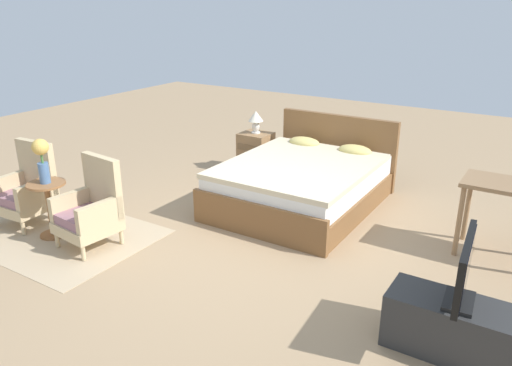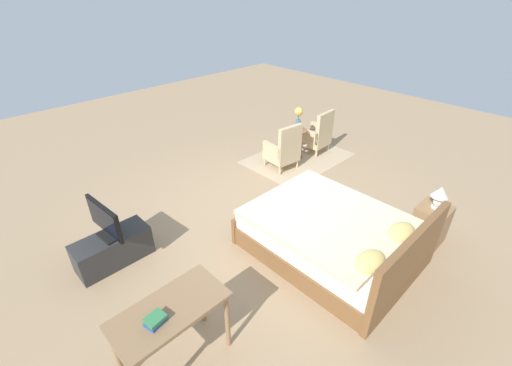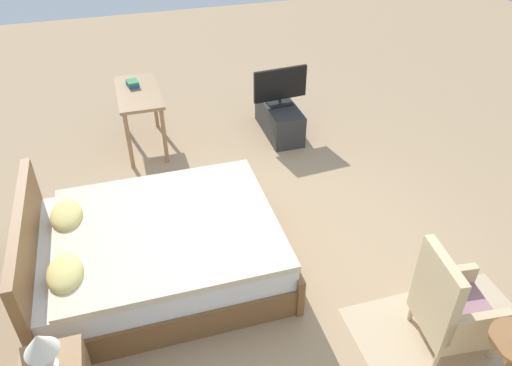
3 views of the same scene
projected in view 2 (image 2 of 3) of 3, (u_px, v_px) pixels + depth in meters
ground_plane at (265, 219)px, 5.42m from camera, size 16.00×16.00×0.00m
floor_rug at (298, 158)px, 7.22m from camera, size 2.10×1.50×0.01m
bed at (333, 237)px, 4.59m from camera, size 1.68×2.17×0.96m
armchair_by_window_left at (317, 135)px, 7.30m from camera, size 0.57×0.57×0.92m
armchair_by_window_right at (284, 150)px, 6.67m from camera, size 0.59×0.59×0.92m
side_table at (297, 141)px, 7.05m from camera, size 0.40×0.40×0.62m
flower_vase at (298, 116)px, 6.78m from camera, size 0.17×0.17×0.48m
nightstand at (430, 225)px, 4.82m from camera, size 0.44×0.41×0.58m
table_lamp at (440, 194)px, 4.55m from camera, size 0.22×0.22×0.33m
tv_stand at (113, 249)px, 4.50m from camera, size 0.96×0.40×0.42m
tv_flatscreen at (105, 221)px, 4.26m from camera, size 0.23×0.72×0.50m
vanity_desk at (171, 317)px, 3.08m from camera, size 1.04×0.52×0.78m
book_stack at (156, 320)px, 2.87m from camera, size 0.20×0.16×0.07m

